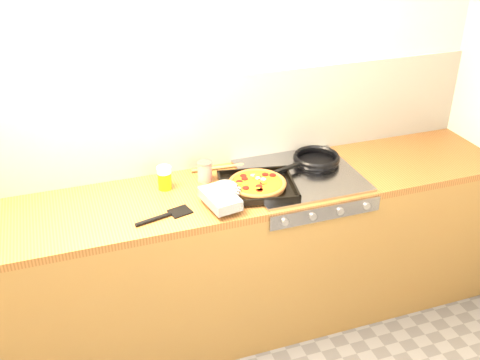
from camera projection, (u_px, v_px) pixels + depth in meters
name	position (u px, v px, depth m)	size (l,w,h in m)	color
room_shell	(203.00, 124.00, 2.99)	(3.20, 3.20, 3.20)	white
counter_run	(222.00, 261.00, 3.09)	(3.20, 0.62, 0.90)	brown
stovetop	(300.00, 175.00, 3.00)	(0.60, 0.56, 0.02)	#98989D
pizza_on_tray	(247.00, 187.00, 2.81)	(0.53, 0.42, 0.06)	black
frying_pan	(315.00, 159.00, 3.09)	(0.45, 0.33, 0.04)	black
tomato_can	(205.00, 172.00, 2.93)	(0.10, 0.10, 0.11)	#A90D10
juice_glass	(165.00, 178.00, 2.86)	(0.09, 0.09, 0.12)	orange
wooden_spoon	(224.00, 167.00, 3.07)	(0.30, 0.05, 0.02)	olive
black_spatula	(165.00, 216.00, 2.64)	(0.29, 0.12, 0.02)	black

